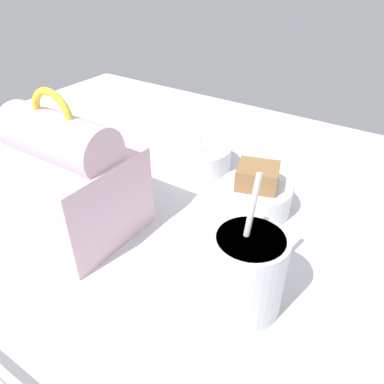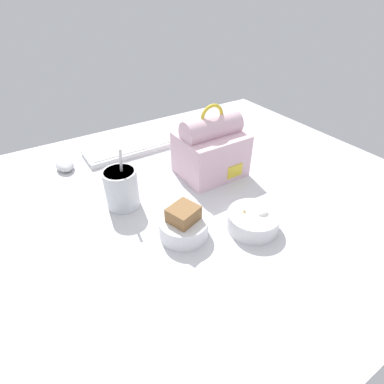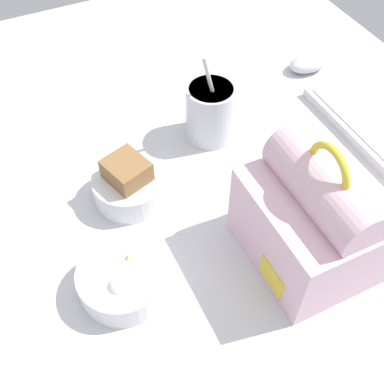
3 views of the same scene
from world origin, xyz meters
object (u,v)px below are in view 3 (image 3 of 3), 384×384
(bento_bowl_sandwich, at_px, (129,185))
(computer_mouse, at_px, (308,63))
(keyboard, at_px, (382,134))
(bento_bowl_snacks, at_px, (123,279))
(lunch_bag, at_px, (313,219))
(soup_cup, at_px, (210,111))

(bento_bowl_sandwich, xyz_separation_m, computer_mouse, (-0.16, 0.46, -0.01))
(keyboard, distance_m, bento_bowl_snacks, 0.54)
(computer_mouse, bearing_deg, bento_bowl_sandwich, -70.40)
(keyboard, bearing_deg, bento_bowl_snacks, -81.04)
(keyboard, distance_m, lunch_bag, 0.31)
(keyboard, bearing_deg, soup_cup, -117.66)
(lunch_bag, distance_m, bento_bowl_sandwich, 0.29)
(lunch_bag, xyz_separation_m, bento_bowl_sandwich, (-0.21, -0.20, -0.05))
(bento_bowl_snacks, bearing_deg, keyboard, 98.96)
(bento_bowl_snacks, bearing_deg, lunch_bag, 77.19)
(bento_bowl_sandwich, relative_size, computer_mouse, 1.37)
(keyboard, xyz_separation_m, bento_bowl_snacks, (0.08, -0.53, 0.01))
(soup_cup, height_order, bento_bowl_sandwich, soup_cup)
(lunch_bag, bearing_deg, keyboard, 118.12)
(keyboard, relative_size, computer_mouse, 3.90)
(soup_cup, xyz_separation_m, bento_bowl_snacks, (0.23, -0.25, -0.03))
(lunch_bag, distance_m, soup_cup, 0.29)
(keyboard, relative_size, lunch_bag, 1.50)
(soup_cup, distance_m, bento_bowl_snacks, 0.34)
(keyboard, distance_m, computer_mouse, 0.23)
(soup_cup, bearing_deg, computer_mouse, 107.66)
(bento_bowl_snacks, relative_size, computer_mouse, 1.47)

